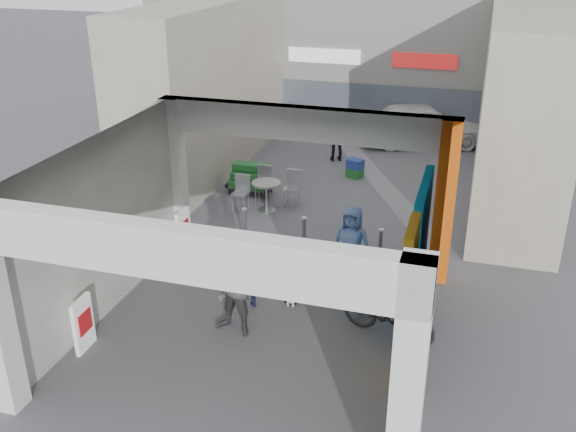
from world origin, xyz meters
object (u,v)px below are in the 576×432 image
(cafe_set, at_px, (266,194))
(man_crates, at_px, (337,136))
(man_with_dog, at_px, (245,271))
(man_back_turned, at_px, (235,290))
(bicycle_front, at_px, (378,287))
(man_elderly, at_px, (352,244))
(border_collie, at_px, (292,292))
(produce_stand, at_px, (250,183))
(white_van, at_px, (422,124))
(bicycle_rear, at_px, (388,311))

(cafe_set, height_order, man_crates, man_crates)
(man_with_dog, xyz_separation_m, man_back_turned, (0.13, -0.88, 0.10))
(bicycle_front, bearing_deg, man_elderly, 47.84)
(border_collie, bearing_deg, bicycle_front, 29.52)
(produce_stand, relative_size, man_with_dog, 0.80)
(white_van, bearing_deg, man_with_dog, 152.41)
(cafe_set, height_order, produce_stand, cafe_set)
(man_back_turned, relative_size, bicycle_front, 0.91)
(cafe_set, relative_size, bicycle_front, 0.81)
(cafe_set, relative_size, border_collie, 2.54)
(produce_stand, bearing_deg, man_back_turned, -58.52)
(man_back_turned, bearing_deg, bicycle_rear, 25.37)
(man_back_turned, distance_m, man_crates, 10.13)
(man_back_turned, xyz_separation_m, white_van, (2.01, 12.63, -0.17))
(man_back_turned, distance_m, bicycle_rear, 2.77)
(border_collie, bearing_deg, produce_stand, 139.04)
(man_with_dog, distance_m, bicycle_front, 2.57)
(produce_stand, xyz_separation_m, bicycle_front, (4.44, -5.05, 0.18))
(bicycle_front, distance_m, bicycle_rear, 0.92)
(cafe_set, bearing_deg, man_with_dog, -75.69)
(man_crates, distance_m, bicycle_front, 9.04)
(produce_stand, distance_m, man_elderly, 5.50)
(bicycle_front, bearing_deg, produce_stand, 53.36)
(man_with_dog, bearing_deg, man_elderly, 179.22)
(bicycle_rear, xyz_separation_m, white_van, (-0.67, 11.97, 0.18))
(man_crates, relative_size, white_van, 0.38)
(man_crates, relative_size, bicycle_rear, 0.88)
(cafe_set, bearing_deg, man_elderly, -47.77)
(man_with_dog, distance_m, man_elderly, 2.41)
(produce_stand, height_order, white_van, white_van)
(cafe_set, distance_m, man_back_turned, 6.05)
(border_collie, relative_size, man_back_turned, 0.35)
(man_with_dog, bearing_deg, bicycle_front, 150.03)
(bicycle_rear, bearing_deg, white_van, 21.29)
(border_collie, height_order, bicycle_front, bicycle_front)
(man_back_turned, xyz_separation_m, bicycle_rear, (2.67, 0.66, -0.35))
(produce_stand, bearing_deg, man_elderly, -33.64)
(produce_stand, height_order, man_with_dog, man_with_dog)
(man_back_turned, bearing_deg, man_crates, 103.80)
(border_collie, bearing_deg, man_with_dog, -133.07)
(man_back_turned, distance_m, white_van, 12.79)
(white_van, bearing_deg, border_collie, 156.13)
(man_back_turned, height_order, bicycle_rear, man_back_turned)
(man_elderly, bearing_deg, bicycle_rear, -52.34)
(man_elderly, bearing_deg, man_with_dog, -128.25)
(man_elderly, bearing_deg, cafe_set, 140.33)
(border_collie, height_order, bicycle_rear, bicycle_rear)
(man_with_dog, relative_size, bicycle_front, 0.81)
(man_back_turned, distance_m, man_elderly, 3.01)
(man_with_dog, height_order, man_elderly, man_elderly)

